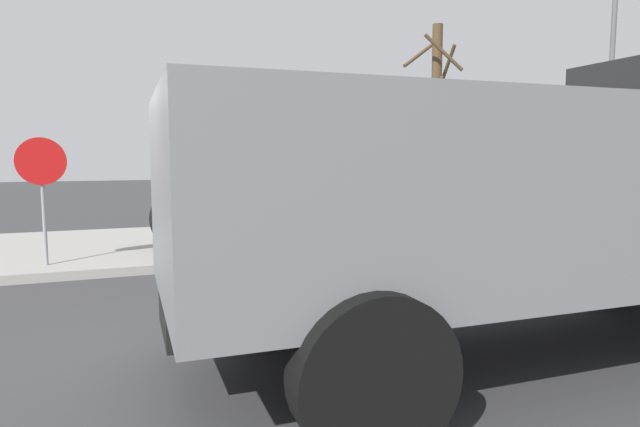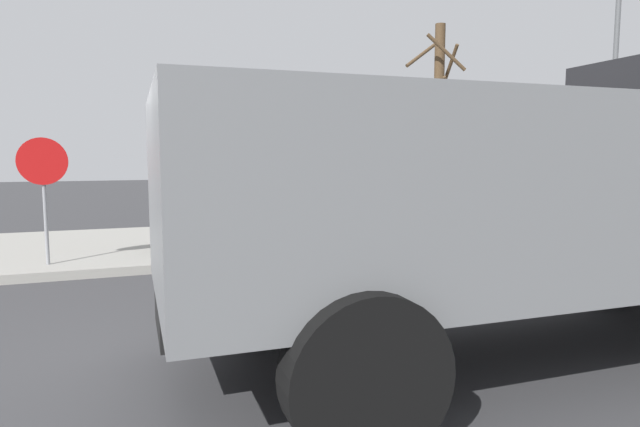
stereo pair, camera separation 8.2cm
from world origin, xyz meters
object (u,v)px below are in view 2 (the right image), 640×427
loose_tire (184,218)px  stop_sign (43,177)px  bare_tree (438,117)px  dump_truck_gray (550,188)px  street_light_pole (613,95)px  fire_hydrant (192,226)px

loose_tire → stop_sign: (-2.26, -0.60, 0.81)m
stop_sign → bare_tree: bare_tree is taller
dump_truck_gray → street_light_pole: street_light_pole is taller
loose_tire → street_light_pole: size_ratio=0.19×
bare_tree → street_light_pole: (3.00, -2.94, 0.42)m
bare_tree → street_light_pole: street_light_pole is taller
bare_tree → street_light_pole: size_ratio=0.82×
fire_hydrant → dump_truck_gray: size_ratio=0.11×
fire_hydrant → loose_tire: (-0.19, -0.42, 0.22)m
dump_truck_gray → street_light_pole: 9.51m
street_light_pole → fire_hydrant: bearing=175.4°
loose_tire → stop_sign: 2.47m
loose_tire → bare_tree: bearing=19.8°
stop_sign → dump_truck_gray: bearing=-47.7°
dump_truck_gray → stop_sign: bearing=132.3°
loose_tire → street_light_pole: bearing=-2.1°
loose_tire → dump_truck_gray: dump_truck_gray is taller
dump_truck_gray → street_light_pole: size_ratio=1.09×
bare_tree → loose_tire: bearing=-160.2°
loose_tire → dump_truck_gray: 6.82m
dump_truck_gray → street_light_pole: bearing=38.3°
dump_truck_gray → bare_tree: (4.34, 8.73, 1.35)m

